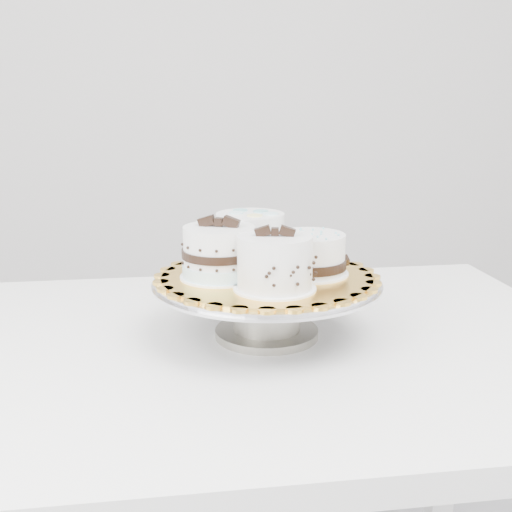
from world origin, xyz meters
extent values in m
cube|color=silver|center=(0.00, 1.75, 1.40)|extent=(3.50, 0.02, 2.80)
cube|color=white|center=(0.03, 0.27, 0.73)|extent=(1.17, 0.82, 0.04)
cube|color=white|center=(0.57, 0.56, 0.36)|extent=(0.05, 0.05, 0.71)
cylinder|color=gray|center=(0.09, 0.28, 0.76)|extent=(0.16, 0.16, 0.01)
cylinder|color=gray|center=(0.09, 0.28, 0.79)|extent=(0.10, 0.10, 0.08)
cylinder|color=silver|center=(0.09, 0.28, 0.84)|extent=(0.34, 0.34, 0.01)
cylinder|color=silver|center=(0.09, 0.28, 0.84)|extent=(0.35, 0.35, 0.00)
cylinder|color=gold|center=(0.09, 0.28, 0.85)|extent=(0.38, 0.38, 0.00)
cylinder|color=white|center=(0.08, 0.21, 0.85)|extent=(0.12, 0.12, 0.00)
cylinder|color=white|center=(0.08, 0.21, 0.89)|extent=(0.13, 0.13, 0.07)
cylinder|color=white|center=(0.02, 0.28, 0.85)|extent=(0.12, 0.12, 0.00)
cylinder|color=white|center=(0.02, 0.28, 0.89)|extent=(0.14, 0.14, 0.07)
cylinder|color=#C0EBF3|center=(0.02, 0.28, 0.86)|extent=(0.11, 0.11, 0.02)
cylinder|color=black|center=(0.02, 0.28, 0.89)|extent=(0.11, 0.11, 0.01)
cylinder|color=white|center=(0.08, 0.36, 0.85)|extent=(0.12, 0.12, 0.00)
cylinder|color=white|center=(0.08, 0.36, 0.89)|extent=(0.14, 0.14, 0.08)
cylinder|color=white|center=(0.15, 0.27, 0.85)|extent=(0.12, 0.12, 0.00)
cylinder|color=white|center=(0.15, 0.27, 0.88)|extent=(0.11, 0.11, 0.06)
cylinder|color=black|center=(0.15, 0.27, 0.86)|extent=(0.11, 0.11, 0.01)
camera|label=1|loc=(-0.12, -0.63, 1.11)|focal=45.00mm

